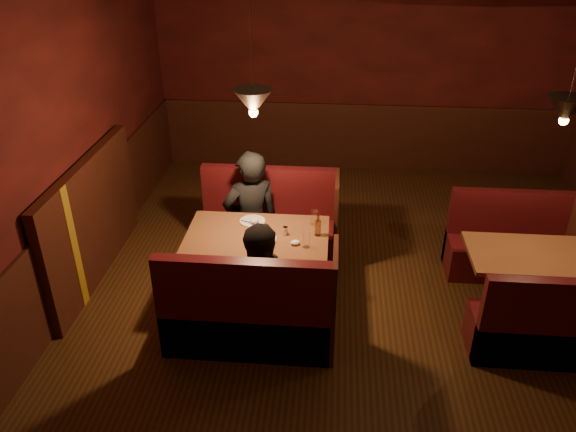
# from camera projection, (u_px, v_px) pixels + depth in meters

# --- Properties ---
(room) EXTENTS (6.02, 7.02, 2.92)m
(room) POSITION_uv_depth(u_px,v_px,m) (348.00, 213.00, 5.15)
(room) COLOR #40240E
(room) RESTS_ON ground
(main_table) EXTENTS (1.38, 0.84, 0.97)m
(main_table) POSITION_uv_depth(u_px,v_px,m) (259.00, 249.00, 5.51)
(main_table) COLOR brown
(main_table) RESTS_ON ground
(main_bench_far) EXTENTS (1.52, 0.54, 1.03)m
(main_bench_far) POSITION_uv_depth(u_px,v_px,m) (270.00, 230.00, 6.31)
(main_bench_far) COLOR #501118
(main_bench_far) RESTS_ON ground
(main_bench_near) EXTENTS (1.52, 0.54, 1.03)m
(main_bench_near) POSITION_uv_depth(u_px,v_px,m) (250.00, 319.00, 4.94)
(main_bench_near) COLOR #501118
(main_bench_near) RESTS_ON ground
(second_table) EXTENTS (1.15, 0.74, 0.65)m
(second_table) POSITION_uv_depth(u_px,v_px,m) (527.00, 268.00, 5.37)
(second_table) COLOR brown
(second_table) RESTS_ON ground
(second_bench_far) EXTENTS (1.27, 0.48, 0.91)m
(second_bench_far) POSITION_uv_depth(u_px,v_px,m) (508.00, 248.00, 6.06)
(second_bench_far) COLOR #501118
(second_bench_far) RESTS_ON ground
(second_bench_near) EXTENTS (1.27, 0.48, 0.91)m
(second_bench_near) POSITION_uv_depth(u_px,v_px,m) (548.00, 331.00, 4.86)
(second_bench_near) COLOR #501118
(second_bench_near) RESTS_ON ground
(diner_a) EXTENTS (0.72, 0.61, 1.68)m
(diner_a) POSITION_uv_depth(u_px,v_px,m) (250.00, 195.00, 5.95)
(diner_a) COLOR black
(diner_a) RESTS_ON ground
(diner_b) EXTENTS (0.86, 0.75, 1.51)m
(diner_b) POSITION_uv_depth(u_px,v_px,m) (265.00, 269.00, 4.88)
(diner_b) COLOR black
(diner_b) RESTS_ON ground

